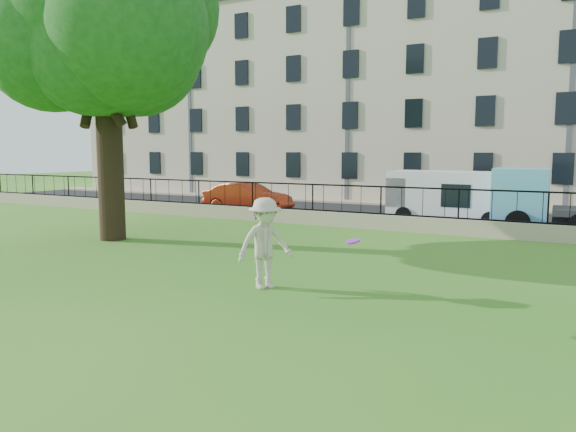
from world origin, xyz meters
The scene contains 12 objects.
ground centered at (0.00, 0.00, 0.00)m, with size 120.00×120.00×0.00m, color #2D721B.
retaining_wall centered at (0.00, 12.00, 0.30)m, with size 50.00×0.40×0.60m, color tan.
iron_railing centered at (0.00, 12.00, 1.15)m, with size 50.00×0.05×1.13m.
street centered at (0.00, 16.70, 0.01)m, with size 60.00×9.00×0.01m, color black.
sidewalk centered at (0.00, 21.90, 0.06)m, with size 60.00×1.40×0.12m, color tan.
building_row centered at (0.00, 27.57, 6.92)m, with size 56.40×10.40×13.80m.
tree centered at (-7.49, 5.12, 7.48)m, with size 8.66×6.90×11.08m.
man centered at (0.98, 1.68, 1.03)m, with size 1.33×0.77×2.07m, color beige.
frisbee centered at (3.63, 0.41, 1.47)m, with size 0.27×0.27×0.03m, color purple.
red_sedan centered at (-7.83, 14.40, 0.75)m, with size 1.58×4.53×1.49m, color #9E2A13.
white_van centered at (2.00, 15.40, 1.11)m, with size 5.29×2.06×2.22m, color silver.
blue_truck centered at (6.73, 14.40, 1.22)m, with size 5.80×2.06×2.43m, color #62BBE6.
Camera 1 is at (7.51, -8.96, 3.12)m, focal length 35.00 mm.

